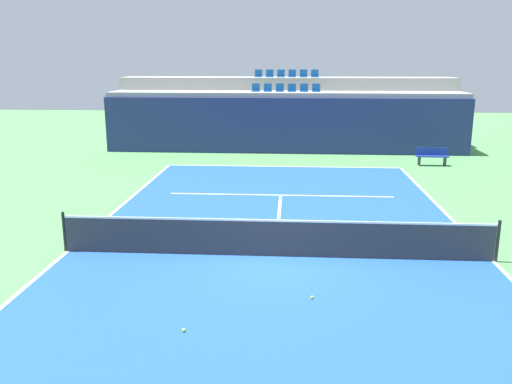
{
  "coord_description": "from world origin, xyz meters",
  "views": [
    {
      "loc": [
        0.38,
        -12.95,
        4.88
      ],
      "look_at": [
        -0.63,
        2.0,
        1.2
      ],
      "focal_mm": 37.68,
      "sensor_mm": 36.0,
      "label": 1
    }
  ],
  "objects_px": {
    "player_bench": "(432,155)",
    "tennis_ball_1": "(184,330)",
    "tennis_net": "(275,238)",
    "tennis_ball_0": "(312,297)"
  },
  "relations": [
    {
      "from": "tennis_net",
      "to": "player_bench",
      "type": "relative_size",
      "value": 7.39
    },
    {
      "from": "tennis_net",
      "to": "tennis_ball_1",
      "type": "xyz_separation_m",
      "value": [
        -1.55,
        -4.06,
        -0.47
      ]
    },
    {
      "from": "tennis_net",
      "to": "player_bench",
      "type": "height_order",
      "value": "tennis_net"
    },
    {
      "from": "player_bench",
      "to": "tennis_ball_0",
      "type": "xyz_separation_m",
      "value": [
        -6.2,
        -15.25,
        -0.46
      ]
    },
    {
      "from": "tennis_net",
      "to": "player_bench",
      "type": "xyz_separation_m",
      "value": [
        7.05,
        12.77,
        -0.0
      ]
    },
    {
      "from": "tennis_net",
      "to": "tennis_ball_1",
      "type": "bearing_deg",
      "value": -110.95
    },
    {
      "from": "player_bench",
      "to": "tennis_ball_1",
      "type": "distance_m",
      "value": 18.91
    },
    {
      "from": "tennis_ball_0",
      "to": "player_bench",
      "type": "bearing_deg",
      "value": 67.89
    },
    {
      "from": "tennis_ball_0",
      "to": "tennis_ball_1",
      "type": "height_order",
      "value": "same"
    },
    {
      "from": "tennis_net",
      "to": "tennis_ball_0",
      "type": "xyz_separation_m",
      "value": [
        0.86,
        -2.48,
        -0.47
      ]
    }
  ]
}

